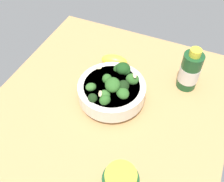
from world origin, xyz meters
The scene contains 4 objects.
ground_plane centered at (0.00, 0.00, -2.26)cm, with size 64.15×64.15×4.52cm, color tan.
bowl_of_broccoli centered at (0.27, 0.38, 4.16)cm, with size 19.13×18.52×10.60cm.
lemon_wedge centered at (-13.14, -4.84, 1.96)cm, with size 8.19×4.03×3.91cm, color yellow.
bottle_tall centered at (-13.69, 18.05, 5.86)cm, with size 5.76×5.76×13.65cm.
Camera 1 is at (43.44, 18.93, 57.78)cm, focal length 42.04 mm.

